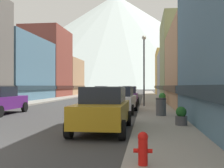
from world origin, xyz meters
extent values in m
cube|color=gray|center=(-6.25, 35.00, 0.07)|extent=(2.50, 100.00, 0.15)
cube|color=gray|center=(6.25, 35.00, 0.07)|extent=(2.50, 100.00, 0.15)
cube|color=slate|center=(-10.66, 25.73, 3.93)|extent=(6.32, 12.01, 7.86)
cube|color=#22333F|center=(-10.66, 25.73, 1.60)|extent=(6.62, 12.01, 0.50)
cube|color=brown|center=(-10.60, 36.49, 5.54)|extent=(6.20, 8.86, 11.08)
cube|color=#3B1B16|center=(-10.60, 36.49, 1.60)|extent=(6.50, 8.86, 0.50)
cube|color=tan|center=(-11.89, 45.68, 3.56)|extent=(8.79, 9.16, 7.12)
cube|color=brown|center=(-11.89, 45.68, 1.60)|extent=(9.09, 9.16, 0.50)
cube|color=tan|center=(11.00, 17.51, 3.35)|extent=(7.00, 11.95, 6.70)
cube|color=brown|center=(11.00, 17.51, 1.60)|extent=(7.30, 11.95, 0.50)
cube|color=#8C9966|center=(11.52, 28.98, 5.15)|extent=(8.04, 10.20, 10.30)
cube|color=#3F442D|center=(11.52, 28.98, 1.60)|extent=(8.34, 10.20, 0.50)
cube|color=#99A5B2|center=(11.67, 38.83, 3.61)|extent=(8.34, 9.24, 7.21)
cube|color=#444A50|center=(11.67, 38.83, 1.60)|extent=(8.64, 9.24, 0.50)
cube|color=#D8B259|center=(10.99, 49.31, 4.41)|extent=(6.98, 10.86, 8.82)
cube|color=brown|center=(10.99, 49.31, 1.60)|extent=(7.28, 10.86, 0.50)
cube|color=#591E72|center=(-3.80, 10.23, 0.74)|extent=(1.88, 4.42, 0.80)
cylinder|color=black|center=(-4.74, 11.87, 0.34)|extent=(0.23, 0.68, 0.68)
cylinder|color=black|center=(-2.90, 11.89, 0.34)|extent=(0.23, 0.68, 0.68)
cylinder|color=black|center=(-2.86, 8.59, 0.34)|extent=(0.23, 0.68, 0.68)
cube|color=#B28419|center=(3.80, 4.61, 0.74)|extent=(1.85, 4.40, 0.80)
cube|color=#1E232D|center=(3.80, 4.86, 1.46)|extent=(1.60, 2.20, 0.64)
cylinder|color=black|center=(4.72, 2.96, 0.34)|extent=(0.22, 0.68, 0.68)
cylinder|color=black|center=(2.88, 2.95, 0.34)|extent=(0.22, 0.68, 0.68)
cylinder|color=black|center=(4.72, 6.26, 0.34)|extent=(0.22, 0.68, 0.68)
cylinder|color=black|center=(2.88, 6.25, 0.34)|extent=(0.22, 0.68, 0.68)
cube|color=silver|center=(3.80, 12.16, 0.74)|extent=(2.01, 4.47, 0.80)
cube|color=#1E232D|center=(3.79, 11.91, 1.46)|extent=(1.68, 2.26, 0.64)
cylinder|color=black|center=(2.94, 13.84, 0.34)|extent=(0.25, 0.69, 0.68)
cylinder|color=black|center=(4.78, 13.77, 0.34)|extent=(0.25, 0.69, 0.68)
cylinder|color=black|center=(2.82, 10.55, 0.34)|extent=(0.25, 0.69, 0.68)
cylinder|color=black|center=(4.66, 10.47, 0.34)|extent=(0.25, 0.69, 0.68)
cube|color=#591E72|center=(3.80, 19.42, 0.74)|extent=(1.87, 4.41, 0.80)
cube|color=#1E232D|center=(3.80, 19.17, 1.46)|extent=(1.61, 2.21, 0.64)
cylinder|color=black|center=(2.87, 21.06, 0.34)|extent=(0.22, 0.68, 0.68)
cylinder|color=black|center=(4.71, 21.08, 0.34)|extent=(0.22, 0.68, 0.68)
cylinder|color=black|center=(2.89, 17.76, 0.34)|extent=(0.22, 0.68, 0.68)
cylinder|color=black|center=(4.73, 17.78, 0.34)|extent=(0.22, 0.68, 0.68)
cube|color=#591E72|center=(-1.60, 36.25, 0.74)|extent=(1.84, 4.40, 0.80)
cube|color=#1E232D|center=(-1.60, 36.50, 1.46)|extent=(1.60, 2.20, 0.64)
cylinder|color=black|center=(-0.68, 34.60, 0.34)|extent=(0.22, 0.68, 0.68)
cylinder|color=black|center=(-2.52, 34.60, 0.34)|extent=(0.22, 0.68, 0.68)
cylinder|color=black|center=(-0.68, 37.90, 0.34)|extent=(0.22, 0.68, 0.68)
cylinder|color=black|center=(-2.52, 37.90, 0.34)|extent=(0.22, 0.68, 0.68)
cube|color=silver|center=(1.60, 51.25, 0.74)|extent=(1.84, 4.40, 0.80)
cube|color=#1E232D|center=(1.60, 51.00, 1.46)|extent=(1.60, 2.20, 0.64)
cylinder|color=black|center=(0.68, 52.90, 0.34)|extent=(0.22, 0.68, 0.68)
cylinder|color=black|center=(2.52, 52.90, 0.34)|extent=(0.22, 0.68, 0.68)
cylinder|color=black|center=(0.68, 49.60, 0.34)|extent=(0.22, 0.68, 0.68)
cylinder|color=black|center=(2.52, 49.60, 0.34)|extent=(0.22, 0.68, 0.68)
cylinder|color=red|center=(5.45, -0.35, 0.43)|extent=(0.20, 0.20, 0.55)
sphere|color=red|center=(5.45, -0.35, 0.74)|extent=(0.22, 0.22, 0.22)
cylinder|color=red|center=(5.30, -0.35, 0.45)|extent=(0.10, 0.09, 0.09)
cylinder|color=red|center=(5.60, -0.35, 0.45)|extent=(0.10, 0.09, 0.09)
cylinder|color=#4C5156|center=(6.35, 9.39, 0.60)|extent=(0.56, 0.56, 0.90)
cylinder|color=#2D2D33|center=(6.35, 9.39, 1.09)|extent=(0.59, 0.59, 0.08)
cylinder|color=#4C4C51|center=(7.00, 19.17, 0.37)|extent=(0.48, 0.48, 0.44)
sphere|color=#2D8232|center=(7.00, 19.17, 0.85)|extent=(0.64, 0.64, 0.64)
cylinder|color=#4C4C51|center=(7.00, 5.71, 0.34)|extent=(0.50, 0.50, 0.38)
sphere|color=#1F5C24|center=(7.00, 5.71, 0.71)|extent=(0.45, 0.45, 0.45)
cylinder|color=black|center=(5.35, 16.51, 2.90)|extent=(0.12, 0.12, 5.50)
sphere|color=white|center=(5.35, 16.51, 5.83)|extent=(0.36, 0.36, 0.36)
cone|color=silver|center=(-24.25, 260.00, 46.24)|extent=(261.52, 261.52, 92.48)
camera|label=1|loc=(5.52, -6.08, 1.82)|focal=43.44mm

